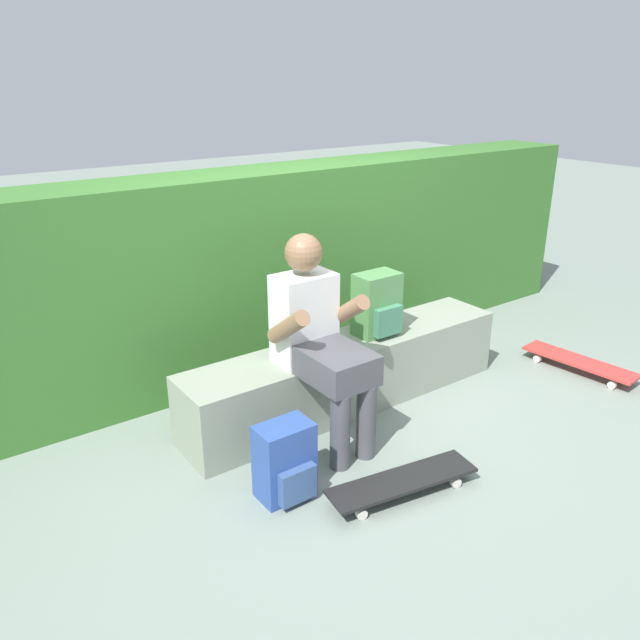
{
  "coord_description": "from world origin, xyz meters",
  "views": [
    {
      "loc": [
        -2.25,
        -2.52,
        2.0
      ],
      "look_at": [
        -0.16,
        0.36,
        0.59
      ],
      "focal_mm": 35.19,
      "sensor_mm": 36.0,
      "label": 1
    }
  ],
  "objects_px": {
    "bench_main": "(348,373)",
    "person_skater": "(319,336)",
    "backpack_on_bench": "(377,305)",
    "skateboard_beside_bench": "(579,362)",
    "skateboard_near_person": "(402,481)",
    "backpack_on_ground": "(286,462)"
  },
  "relations": [
    {
      "from": "bench_main",
      "to": "person_skater",
      "type": "xyz_separation_m",
      "value": [
        -0.38,
        -0.21,
        0.42
      ]
    },
    {
      "from": "person_skater",
      "to": "skateboard_near_person",
      "type": "distance_m",
      "value": 0.89
    },
    {
      "from": "skateboard_beside_bench",
      "to": "skateboard_near_person",
      "type": "bearing_deg",
      "value": -171.67
    },
    {
      "from": "skateboard_near_person",
      "to": "skateboard_beside_bench",
      "type": "height_order",
      "value": "same"
    },
    {
      "from": "person_skater",
      "to": "backpack_on_ground",
      "type": "bearing_deg",
      "value": -142.62
    },
    {
      "from": "bench_main",
      "to": "backpack_on_ground",
      "type": "xyz_separation_m",
      "value": [
        -0.84,
        -0.56,
        -0.03
      ]
    },
    {
      "from": "skateboard_near_person",
      "to": "backpack_on_bench",
      "type": "height_order",
      "value": "backpack_on_bench"
    },
    {
      "from": "bench_main",
      "to": "backpack_on_ground",
      "type": "distance_m",
      "value": 1.01
    },
    {
      "from": "backpack_on_bench",
      "to": "skateboard_beside_bench",
      "type": "bearing_deg",
      "value": -23.08
    },
    {
      "from": "backpack_on_ground",
      "to": "backpack_on_bench",
      "type": "bearing_deg",
      "value": 27.4
    },
    {
      "from": "person_skater",
      "to": "backpack_on_ground",
      "type": "relative_size",
      "value": 2.98
    },
    {
      "from": "bench_main",
      "to": "person_skater",
      "type": "height_order",
      "value": "person_skater"
    },
    {
      "from": "backpack_on_bench",
      "to": "skateboard_near_person",
      "type": "bearing_deg",
      "value": -123.01
    },
    {
      "from": "skateboard_beside_bench",
      "to": "bench_main",
      "type": "bearing_deg",
      "value": 159.47
    },
    {
      "from": "skateboard_near_person",
      "to": "backpack_on_bench",
      "type": "xyz_separation_m",
      "value": [
        0.58,
        0.89,
        0.56
      ]
    },
    {
      "from": "skateboard_near_person",
      "to": "skateboard_beside_bench",
      "type": "distance_m",
      "value": 2.0
    },
    {
      "from": "bench_main",
      "to": "person_skater",
      "type": "distance_m",
      "value": 0.6
    },
    {
      "from": "person_skater",
      "to": "skateboard_near_person",
      "type": "height_order",
      "value": "person_skater"
    },
    {
      "from": "person_skater",
      "to": "backpack_on_bench",
      "type": "xyz_separation_m",
      "value": [
        0.6,
        0.2,
        -0.01
      ]
    },
    {
      "from": "skateboard_near_person",
      "to": "skateboard_beside_bench",
      "type": "relative_size",
      "value": 1.01
    },
    {
      "from": "bench_main",
      "to": "backpack_on_ground",
      "type": "relative_size",
      "value": 5.6
    },
    {
      "from": "backpack_on_bench",
      "to": "bench_main",
      "type": "bearing_deg",
      "value": 177.53
    }
  ]
}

